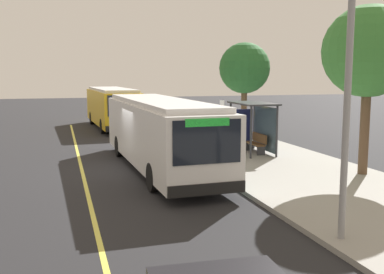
# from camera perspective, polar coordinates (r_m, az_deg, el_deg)

# --- Properties ---
(ground_plane) EXTENTS (120.00, 120.00, 0.00)m
(ground_plane) POSITION_cam_1_polar(r_m,az_deg,el_deg) (19.71, -7.11, -3.91)
(ground_plane) COLOR #232326
(sidewalk_curb) EXTENTS (44.00, 6.40, 0.15)m
(sidewalk_curb) POSITION_cam_1_polar(r_m,az_deg,el_deg) (21.44, 8.94, -2.78)
(sidewalk_curb) COLOR gray
(sidewalk_curb) RESTS_ON ground_plane
(lane_stripe_center) EXTENTS (36.00, 0.14, 0.01)m
(lane_stripe_center) POSITION_cam_1_polar(r_m,az_deg,el_deg) (19.50, -13.52, -4.18)
(lane_stripe_center) COLOR #E0D64C
(lane_stripe_center) RESTS_ON ground_plane
(transit_bus_main) EXTENTS (11.82, 3.01, 2.95)m
(transit_bus_main) POSITION_cam_1_polar(r_m,az_deg,el_deg) (19.27, -4.05, 0.74)
(transit_bus_main) COLOR white
(transit_bus_main) RESTS_ON ground_plane
(transit_bus_second) EXTENTS (10.22, 3.06, 2.95)m
(transit_bus_second) POSITION_cam_1_polar(r_m,az_deg,el_deg) (34.56, -9.92, 3.79)
(transit_bus_second) COLOR gold
(transit_bus_second) RESTS_ON ground_plane
(bus_shelter) EXTENTS (2.90, 1.60, 2.48)m
(bus_shelter) POSITION_cam_1_polar(r_m,az_deg,el_deg) (22.64, 7.79, 2.51)
(bus_shelter) COLOR #333338
(bus_shelter) RESTS_ON sidewalk_curb
(waiting_bench) EXTENTS (1.60, 0.48, 0.95)m
(waiting_bench) POSITION_cam_1_polar(r_m,az_deg,el_deg) (22.70, 8.02, -0.74)
(waiting_bench) COLOR brown
(waiting_bench) RESTS_ON sidewalk_curb
(route_sign_post) EXTENTS (0.44, 0.08, 2.80)m
(route_sign_post) POSITION_cam_1_polar(r_m,az_deg,el_deg) (18.94, 3.78, 1.65)
(route_sign_post) COLOR #333338
(route_sign_post) RESTS_ON sidewalk_curb
(street_tree_near_shelter) EXTENTS (3.46, 3.46, 6.43)m
(street_tree_near_shelter) POSITION_cam_1_polar(r_m,az_deg,el_deg) (18.67, 21.14, 9.85)
(street_tree_near_shelter) COLOR brown
(street_tree_near_shelter) RESTS_ON sidewalk_curb
(street_tree_upstreet) EXTENTS (3.10, 3.10, 5.76)m
(street_tree_upstreet) POSITION_cam_1_polar(r_m,az_deg,el_deg) (28.34, 6.56, 8.47)
(street_tree_upstreet) COLOR brown
(street_tree_upstreet) RESTS_ON sidewalk_curb
(utility_pole) EXTENTS (0.16, 0.16, 6.40)m
(utility_pole) POSITION_cam_1_polar(r_m,az_deg,el_deg) (10.99, 18.76, 4.04)
(utility_pole) COLOR gray
(utility_pole) RESTS_ON sidewalk_curb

